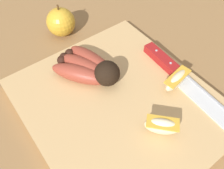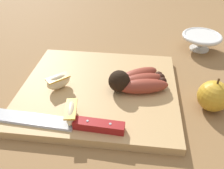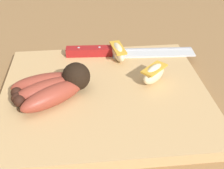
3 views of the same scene
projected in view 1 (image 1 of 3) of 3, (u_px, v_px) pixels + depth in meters
ground_plane at (112, 111)px, 0.46m from camera, size 6.00×6.00×0.00m
cutting_board at (118, 102)px, 0.46m from camera, size 0.37×0.33×0.02m
banana_bunch at (89, 68)px, 0.47m from camera, size 0.14×0.12×0.05m
chefs_knife at (179, 75)px, 0.48m from camera, size 0.28×0.05×0.02m
apple_wedge_near at (177, 80)px, 0.46m from camera, size 0.03×0.07×0.03m
apple_wedge_middle at (162, 126)px, 0.39m from camera, size 0.06×0.06×0.04m
whole_apple at (61, 22)px, 0.57m from camera, size 0.07×0.07×0.08m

